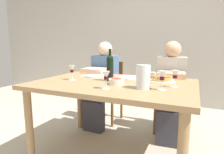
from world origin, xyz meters
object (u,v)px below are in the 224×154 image
Objects in this scene: diner_right at (171,87)px; dinner_plate_right_setting at (130,78)px; salad_bowl at (116,81)px; wine_glass_spare at (175,75)px; baked_tart at (160,78)px; dinner_plate_left_setting at (95,76)px; chair_left at (109,87)px; wine_glass_centre at (72,70)px; wine_glass_left_diner at (106,76)px; chair_right at (171,92)px; diner_left at (101,82)px; dining_table at (113,91)px; water_pitcher at (143,78)px; wine_bottle at (110,68)px; wine_glass_right_diner at (162,77)px.

dinner_plate_right_setting is at bearing 40.13° from diner_right.
wine_glass_spare reaches higher than salad_bowl.
baked_tart is at bearing 76.34° from diner_right.
chair_left reaches higher than dinner_plate_left_setting.
salad_bowl is 0.50m from wine_glass_centre.
wine_glass_centre reaches higher than wine_glass_left_diner.
wine_glass_spare is 0.17× the size of chair_right.
diner_left is (-0.54, 0.37, -0.15)m from dinner_plate_right_setting.
dining_table is 0.59m from wine_glass_spare.
diner_right is (0.13, 0.81, -0.23)m from water_pitcher.
salad_bowl is 0.93× the size of wine_glass_centre.
chair_right is at bearing 63.57° from dining_table.
salad_bowl is (-0.26, 0.07, -0.05)m from water_pitcher.
wine_glass_left_diner is at bearing -70.77° from wine_bottle.
wine_glass_left_diner is at bearing -161.24° from wine_glass_right_diner.
dining_table is at bearing 102.54° from wine_glass_left_diner.
wine_glass_centre is 0.75m from diner_left.
water_pitcher reaches higher than baked_tart.
diner_right is (0.51, 0.61, -0.27)m from wine_bottle.
dining_table is 0.30m from dinner_plate_right_setting.
dinner_plate_right_setting is (-0.32, 0.02, -0.02)m from baked_tart.
dining_table is 6.80× the size of dinner_plate_left_setting.
diner_right reaches higher than dinner_plate_left_setting.
dining_table is 0.80m from diner_right.
salad_bowl is 0.22m from wine_glass_left_diner.
diner_left reaches higher than wine_glass_centre.
dinner_plate_left_setting is 0.92× the size of dinner_plate_right_setting.
wine_glass_centre is (-0.90, 0.07, -0.00)m from wine_glass_right_diner.
salad_bowl is 0.85m from diner_right.
wine_bottle is 1.06m from chair_right.
wine_glass_left_diner is (0.11, -0.33, -0.03)m from wine_bottle.
wine_glass_right_diner is at bearing -78.86° from baked_tart.
wine_glass_right_diner reaches higher than dinner_plate_right_setting.
water_pitcher is at bearing -100.06° from baked_tart.
salad_bowl is 0.92× the size of wine_glass_right_diner.
wine_glass_right_diner is 1.06× the size of wine_glass_spare.
dinner_plate_right_setting is (0.01, 0.35, -0.02)m from salad_bowl.
wine_glass_left_diner is at bearing 114.66° from chair_left.
baked_tart is at bearing 144.32° from chair_left.
chair_right is at bearing -90.95° from diner_right.
diner_left is at bearing 107.93° from dinner_plate_left_setting.
wine_bottle is at bearing 17.04° from wine_glass_centre.
wine_glass_right_diner is (0.15, 0.01, 0.02)m from water_pitcher.
diner_left is at bearing 145.54° from dinner_plate_right_setting.
dinner_plate_left_setting is (-0.32, 0.22, 0.10)m from dining_table.
dining_table is 0.49m from baked_tart.
wine_glass_left_diner reaches higher than baked_tart.
wine_glass_right_diner is 1.10m from chair_right.
wine_glass_left_diner is 0.94× the size of wine_glass_right_diner.
wine_glass_right_diner is at bearing 3.92° from water_pitcher.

